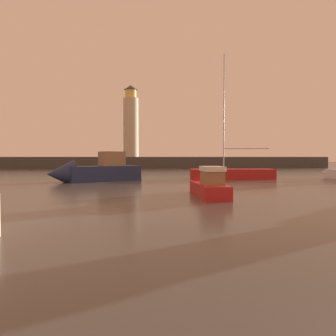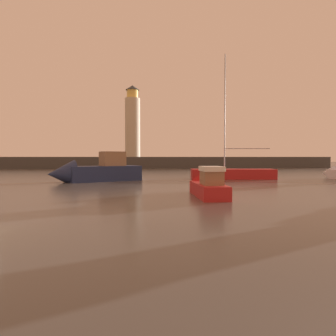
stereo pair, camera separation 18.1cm
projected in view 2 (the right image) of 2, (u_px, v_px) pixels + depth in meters
The scene contains 6 objects.
ground_plane at pixel (172, 179), 32.96m from camera, with size 220.00×220.00×0.00m, color #4C4742.
breakwater at pixel (155, 163), 64.20m from camera, with size 75.64×5.21×2.38m, color #423F3D.
lighthouse at pixel (133, 123), 63.43m from camera, with size 3.14×3.14×14.91m.
motorboat_0 at pixel (92, 172), 29.17m from camera, with size 9.03×6.24×3.35m.
motorboat_4 at pixel (206, 186), 18.56m from camera, with size 1.57×5.79×2.10m.
sailboat_moored at pixel (233, 173), 32.41m from camera, with size 8.98×3.25×13.21m.
Camera 2 is at (-3.84, -1.19, 2.33)m, focal length 32.47 mm.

